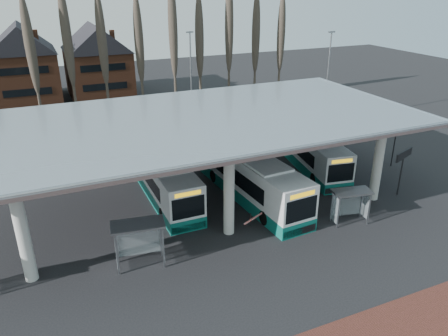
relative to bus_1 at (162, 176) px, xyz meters
name	(u,v)px	position (x,y,z in m)	size (l,w,h in m)	color
ground	(246,252)	(2.36, -9.57, -1.55)	(140.00, 140.00, 0.00)	black
station_canopy	(197,126)	(2.36, -1.57, 4.13)	(32.00, 16.00, 6.34)	silver
poplar_row	(121,40)	(2.36, 23.43, 7.22)	(45.10, 1.10, 14.50)	#473D33
lamp_post_b	(191,77)	(8.36, 16.43, 3.78)	(0.80, 0.16, 10.17)	slate
lamp_post_c	(328,76)	(22.36, 10.43, 3.78)	(0.80, 0.16, 10.17)	slate
bus_1	(162,176)	(0.00, 0.00, 0.00)	(2.55, 11.84, 3.29)	white
bus_2	(250,177)	(5.95, -2.96, 0.10)	(3.52, 12.78, 3.51)	white
bus_3	(309,149)	(13.47, 0.38, -0.04)	(4.41, 11.82, 3.21)	white
shelter_1	(138,234)	(-3.75, -8.09, 0.46)	(3.17, 1.93, 2.76)	gray
shelter_2	(350,199)	(10.42, -9.07, 0.19)	(2.79, 1.79, 2.40)	gray
info_sign_0	(404,158)	(16.55, -7.32, 1.49)	(2.31, 1.04, 3.63)	black
info_sign_1	(396,134)	(20.20, -2.74, 1.47)	(2.39, 0.65, 3.60)	black
barrier	(253,219)	(4.01, -7.28, -0.79)	(1.80, 0.94, 0.98)	black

